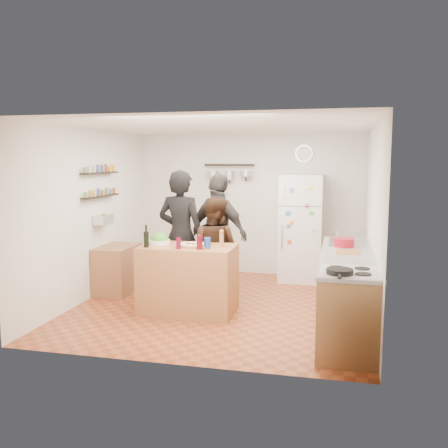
% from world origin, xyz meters
% --- Properties ---
extents(room_shell, '(4.20, 4.20, 4.20)m').
position_xyz_m(room_shell, '(0.00, 0.39, 1.25)').
color(room_shell, brown).
rests_on(room_shell, ground).
extents(prep_island, '(1.25, 0.72, 0.91)m').
position_xyz_m(prep_island, '(-0.38, -0.41, 0.46)').
color(prep_island, '#9D5E39').
rests_on(prep_island, floor).
extents(pizza_board, '(0.42, 0.34, 0.02)m').
position_xyz_m(pizza_board, '(-0.30, -0.43, 0.92)').
color(pizza_board, brown).
rests_on(pizza_board, prep_island).
extents(pizza, '(0.34, 0.34, 0.02)m').
position_xyz_m(pizza, '(-0.30, -0.43, 0.94)').
color(pizza, beige).
rests_on(pizza, pizza_board).
extents(salad_bowl, '(0.29, 0.29, 0.06)m').
position_xyz_m(salad_bowl, '(-0.80, -0.36, 0.94)').
color(salad_bowl, silver).
rests_on(salad_bowl, prep_island).
extents(wine_bottle, '(0.07, 0.07, 0.21)m').
position_xyz_m(wine_bottle, '(-0.88, -0.63, 1.01)').
color(wine_bottle, black).
rests_on(wine_bottle, prep_island).
extents(wine_glass_near, '(0.06, 0.06, 0.15)m').
position_xyz_m(wine_glass_near, '(-0.43, -0.65, 0.99)').
color(wine_glass_near, '#590720').
rests_on(wine_glass_near, prep_island).
extents(wine_glass_far, '(0.08, 0.08, 0.18)m').
position_xyz_m(wine_glass_far, '(-0.16, -0.61, 1.00)').
color(wine_glass_far, '#54070D').
rests_on(wine_glass_far, prep_island).
extents(pepper_mill, '(0.06, 0.06, 0.18)m').
position_xyz_m(pepper_mill, '(0.07, -0.36, 1.00)').
color(pepper_mill, '#A26944').
rests_on(pepper_mill, prep_island).
extents(salt_canister, '(0.09, 0.09, 0.14)m').
position_xyz_m(salt_canister, '(-0.08, -0.53, 0.98)').
color(salt_canister, navy).
rests_on(salt_canister, prep_island).
extents(person_left, '(0.74, 0.54, 1.91)m').
position_xyz_m(person_left, '(-0.65, 0.14, 0.95)').
color(person_left, black).
rests_on(person_left, floor).
extents(person_center, '(0.86, 0.74, 1.52)m').
position_xyz_m(person_center, '(-0.16, 0.15, 0.76)').
color(person_center, black).
rests_on(person_center, floor).
extents(person_back, '(1.16, 0.93, 1.84)m').
position_xyz_m(person_back, '(-0.20, 0.63, 0.92)').
color(person_back, '#2C2927').
rests_on(person_back, floor).
extents(counter_run, '(0.63, 2.63, 0.90)m').
position_xyz_m(counter_run, '(1.70, -0.55, 0.45)').
color(counter_run, '#9E7042').
rests_on(counter_run, floor).
extents(stove_top, '(0.60, 0.62, 0.02)m').
position_xyz_m(stove_top, '(1.70, -1.50, 0.91)').
color(stove_top, white).
rests_on(stove_top, counter_run).
extents(skillet, '(0.27, 0.27, 0.05)m').
position_xyz_m(skillet, '(1.60, -1.66, 0.95)').
color(skillet, black).
rests_on(skillet, stove_top).
extents(sink, '(0.50, 0.80, 0.03)m').
position_xyz_m(sink, '(1.70, 0.30, 0.92)').
color(sink, silver).
rests_on(sink, counter_run).
extents(cutting_board, '(0.30, 0.40, 0.02)m').
position_xyz_m(cutting_board, '(1.70, -0.44, 0.91)').
color(cutting_board, olive).
rests_on(cutting_board, counter_run).
extents(red_bowl, '(0.26, 0.26, 0.11)m').
position_xyz_m(red_bowl, '(1.65, -0.05, 0.98)').
color(red_bowl, maroon).
rests_on(red_bowl, counter_run).
extents(fridge, '(0.70, 0.68, 1.80)m').
position_xyz_m(fridge, '(0.95, 1.75, 0.90)').
color(fridge, white).
rests_on(fridge, floor).
extents(wall_clock, '(0.30, 0.03, 0.30)m').
position_xyz_m(wall_clock, '(0.95, 2.08, 2.15)').
color(wall_clock, silver).
rests_on(wall_clock, back_wall).
extents(spice_shelf_lower, '(0.12, 1.00, 0.02)m').
position_xyz_m(spice_shelf_lower, '(-1.93, 0.20, 1.50)').
color(spice_shelf_lower, black).
rests_on(spice_shelf_lower, left_wall).
extents(spice_shelf_upper, '(0.12, 1.00, 0.02)m').
position_xyz_m(spice_shelf_upper, '(-1.93, 0.20, 1.85)').
color(spice_shelf_upper, black).
rests_on(spice_shelf_upper, left_wall).
extents(produce_basket, '(0.18, 0.35, 0.14)m').
position_xyz_m(produce_basket, '(-1.90, 0.20, 1.15)').
color(produce_basket, silver).
rests_on(produce_basket, left_wall).
extents(side_table, '(0.50, 0.80, 0.73)m').
position_xyz_m(side_table, '(-1.74, 0.30, 0.36)').
color(side_table, '#8E5D3B').
rests_on(side_table, floor).
extents(pot_rack, '(0.90, 0.04, 0.04)m').
position_xyz_m(pot_rack, '(-0.35, 2.00, 1.95)').
color(pot_rack, black).
rests_on(pot_rack, back_wall).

